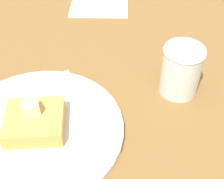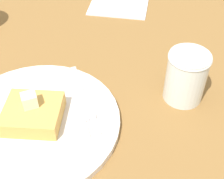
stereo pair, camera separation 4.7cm
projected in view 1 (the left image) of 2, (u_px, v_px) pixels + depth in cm
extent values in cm
cube|color=brown|center=(35.00, 105.00, 52.60)|extent=(91.00, 91.00, 2.04)
cylinder|color=silver|center=(37.00, 130.00, 46.69)|extent=(26.12, 26.12, 1.15)
torus|color=navy|center=(37.00, 129.00, 46.57)|extent=(26.12, 26.12, 0.80)
cube|color=gold|center=(35.00, 122.00, 45.39)|extent=(9.62, 9.03, 2.62)
cube|color=#F5EDCB|center=(31.00, 108.00, 44.10)|extent=(2.86, 2.82, 2.14)
cube|color=silver|center=(75.00, 89.00, 52.05)|extent=(5.89, 9.05, 0.36)
cube|color=silver|center=(89.00, 115.00, 47.84)|extent=(3.32, 3.53, 0.36)
cube|color=silver|center=(102.00, 127.00, 46.11)|extent=(1.91, 2.91, 0.36)
cube|color=silver|center=(98.00, 129.00, 45.94)|extent=(1.91, 2.91, 0.36)
cube|color=silver|center=(95.00, 130.00, 45.78)|extent=(1.91, 2.91, 0.36)
cube|color=silver|center=(91.00, 131.00, 45.61)|extent=(1.91, 2.91, 0.36)
cylinder|color=#49200A|center=(179.00, 78.00, 52.11)|extent=(5.94, 5.94, 5.13)
cylinder|color=silver|center=(181.00, 70.00, 50.89)|extent=(6.45, 6.45, 8.66)
torus|color=silver|center=(185.00, 51.00, 48.21)|extent=(6.70, 6.70, 0.50)
cube|color=white|center=(100.00, 1.00, 76.52)|extent=(14.90, 17.01, 0.30)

